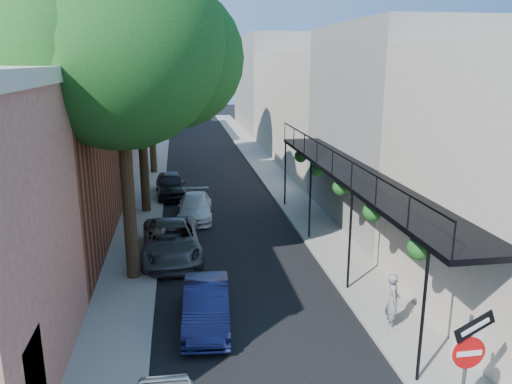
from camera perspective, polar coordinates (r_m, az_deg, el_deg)
name	(u,v)px	position (r m, az deg, el deg)	size (l,w,h in m)	color
road_surface	(208,163)	(37.37, -5.54, 3.31)	(6.00, 64.00, 0.01)	black
sidewalk_left	(153,164)	(37.35, -11.68, 3.15)	(2.00, 64.00, 0.12)	gray
sidewalk_right	(261,161)	(37.79, 0.54, 3.59)	(2.00, 64.00, 0.12)	gray
buildings_left	(68,99)	(36.15, -20.72, 9.95)	(10.10, 59.10, 12.00)	tan
buildings_right	(328,102)	(37.82, 8.29, 10.13)	(9.80, 55.00, 10.00)	beige
sign_post	(468,358)	(10.64, 23.06, -17.03)	(0.89, 0.17, 2.99)	#595B60
oak_near	(133,46)	(16.88, -13.87, 15.91)	(7.48, 6.80, 11.42)	black
oak_mid	(147,68)	(24.83, -12.36, 13.63)	(6.60, 6.00, 10.20)	black
oak_far	(155,47)	(33.87, -11.50, 15.95)	(7.70, 7.00, 11.90)	black
parked_car_b	(206,306)	(14.77, -5.69, -12.80)	(1.29, 3.69, 1.22)	#161A44
parked_car_c	(171,241)	(19.65, -9.65, -5.53)	(2.22, 4.82, 1.34)	#4B4E52
parked_car_d	(195,207)	(24.28, -6.96, -1.70)	(1.60, 3.93, 1.14)	silver
parked_car_e	(171,185)	(28.36, -9.71, 0.83)	(1.60, 3.97, 1.35)	black
pedestrian	(393,301)	(14.78, 15.38, -11.88)	(0.59, 0.39, 1.62)	gray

